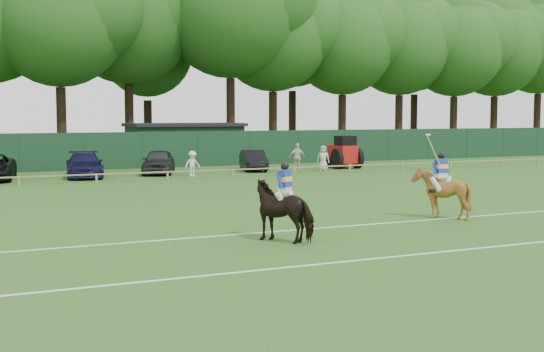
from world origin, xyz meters
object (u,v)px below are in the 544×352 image
sedan_navy (85,165)px  hatch_grey (159,162)px  horse_dark (285,211)px  spectator_right (323,158)px  spectator_mid (297,158)px  estate_black (253,160)px  spectator_left (192,164)px  horse_chestnut (441,193)px  utility_shed (185,143)px  tractor (344,153)px

sedan_navy → hatch_grey: hatch_grey is taller
horse_dark → spectator_right: 26.33m
horse_dark → sedan_navy: horse_dark is taller
spectator_mid → estate_black: bearing=135.5°
horse_dark → estate_black: bearing=-147.3°
sedan_navy → spectator_left: 6.31m
spectator_left → horse_chestnut: bearing=-90.3°
horse_dark → sedan_navy: (-1.23, 24.19, -0.16)m
utility_shed → tractor: size_ratio=3.10×
hatch_grey → utility_shed: size_ratio=0.54×
horse_chestnut → utility_shed: (0.67, 30.87, 0.62)m
horse_chestnut → spectator_left: size_ratio=1.21×
spectator_right → utility_shed: utility_shed is taller
horse_dark → utility_shed: size_ratio=0.25×
sedan_navy → spectator_right: spectator_right is taller
horse_chestnut → spectator_right: 21.79m
horse_chestnut → utility_shed: utility_shed is taller
horse_dark → utility_shed: bearing=-138.9°
spectator_right → utility_shed: size_ratio=0.20×
tractor → sedan_navy: bearing=-178.9°
estate_black → spectator_left: bearing=-138.4°
sedan_navy → estate_black: sedan_navy is taller
horse_chestnut → tractor: tractor is taller
hatch_grey → horse_dark: bearing=-76.1°
sedan_navy → horse_chestnut: bearing=-60.5°
hatch_grey → spectator_right: bearing=9.8°
horse_chestnut → spectator_mid: spectator_mid is taller
estate_black → spectator_right: spectator_right is taller
spectator_mid → utility_shed: (-4.09, 10.34, 0.60)m
horse_dark → tractor: 28.94m
hatch_grey → utility_shed: bearing=83.1°
estate_black → spectator_mid: size_ratio=2.19×
estate_black → utility_shed: utility_shed is taller
tractor → horse_chestnut: bearing=-110.6°
estate_black → spectator_right: (4.02, -2.19, 0.15)m
horse_dark → estate_black: size_ratio=0.52×
horse_dark → utility_shed: 33.48m
horse_chestnut → hatch_grey: horse_chestnut is taller
estate_black → spectator_left: (-5.07, -2.48, 0.08)m
sedan_navy → estate_black: size_ratio=1.24×
sedan_navy → spectator_right: 15.15m
hatch_grey → tractor: tractor is taller
spectator_mid → tractor: (4.46, 1.69, 0.12)m
horse_dark → hatch_grey: (3.38, 24.62, -0.13)m
horse_dark → estate_black: (9.80, 24.61, -0.22)m
horse_dark → tractor: size_ratio=0.78×
spectator_left → spectator_mid: (7.07, 0.12, 0.18)m
horse_dark → spectator_left: bearing=-137.6°
spectator_left → horse_dark: bearing=-108.8°
horse_dark → spectator_mid: (11.80, 22.24, 0.04)m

